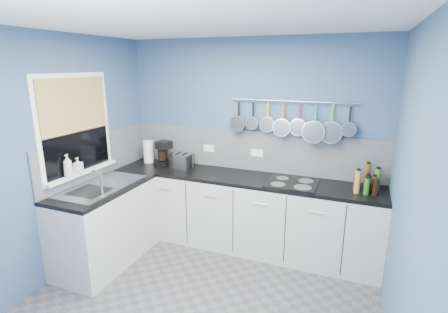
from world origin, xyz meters
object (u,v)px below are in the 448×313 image
Objects in this scene: soap_bottle_a at (68,166)px; canister at (189,163)px; paper_towel at (148,152)px; toaster at (182,161)px; hob at (292,183)px; coffee_maker at (163,153)px; soap_bottle_b at (78,165)px.

canister is (0.77, 1.23, -0.21)m from soap_bottle_a.
toaster is at bearing -4.38° from paper_towel.
canister reaches higher than hob.
coffee_maker is 0.37m from canister.
coffee_maker is 0.28m from toaster.
coffee_maker is 0.57× the size of hob.
soap_bottle_a is 2.07× the size of canister.
soap_bottle_a is 1.23m from paper_towel.
coffee_maker is at bearing -6.23° from paper_towel.
toaster is at bearing 59.71° from soap_bottle_a.
toaster is (0.28, -0.01, -0.07)m from coffee_maker.
hob is (2.13, 1.07, -0.26)m from soap_bottle_a.
toaster is 2.36× the size of canister.
paper_towel is at bearing -170.05° from toaster.
toaster is (0.69, 1.04, -0.15)m from soap_bottle_b.
soap_bottle_a is 0.80× the size of paper_towel.
soap_bottle_b reaches higher than canister.
canister is at bearing 46.94° from toaster.
toaster is 0.50× the size of hob.
hob is (1.97, -0.14, -0.14)m from paper_towel.
canister is (0.36, 0.04, -0.10)m from coffee_maker.
canister is (0.77, 1.09, -0.18)m from soap_bottle_b.
soap_bottle_b is 1.13m from coffee_maker.
soap_bottle_b is at bearing -156.30° from hob.
coffee_maker reaches higher than hob.
soap_bottle_a is 0.43× the size of hob.
coffee_maker reaches higher than canister.
paper_towel is 0.95× the size of coffee_maker.
soap_bottle_b is 1.10m from paper_towel.
soap_bottle_b is at bearing -98.49° from paper_towel.
canister is at bearing 57.94° from soap_bottle_a.
soap_bottle_a reaches higher than hob.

